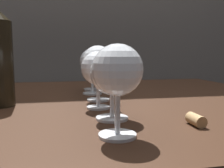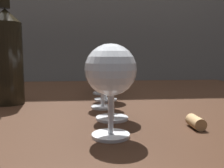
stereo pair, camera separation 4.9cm
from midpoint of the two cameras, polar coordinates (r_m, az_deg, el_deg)
The scene contains 9 objects.
dining_table at distance 0.77m, azimuth -5.69°, elevation -9.41°, with size 1.39×0.97×0.74m.
wine_glass_merlot at distance 0.39m, azimuth 3.38°, elevation 2.74°, with size 0.08×0.08×0.15m.
wine_glass_cabernet at distance 0.49m, azimuth 2.88°, elevation 2.27°, with size 0.09×0.09×0.14m.
wine_glass_amber at distance 0.60m, azimuth 0.14°, elevation 3.50°, with size 0.08×0.08×0.14m.
wine_glass_pinot at distance 0.70m, azimuth 0.50°, elevation 4.95°, with size 0.09×0.09×0.16m.
wine_glass_white at distance 0.82m, azimuth -0.56°, elevation 5.07°, with size 0.08×0.08×0.15m.
wine_glass_chardonnay at distance 0.91m, azimuth -0.40°, elevation 4.79°, with size 0.08×0.08×0.14m.
wine_bottle at distance 0.70m, azimuth -21.17°, elevation 6.25°, with size 0.08×0.08×0.32m.
cork at distance 0.48m, azimuth 21.63°, elevation -8.22°, with size 0.02×0.02×0.04m, color tan.
Camera 2 is at (0.03, -0.74, 0.88)m, focal length 39.67 mm.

